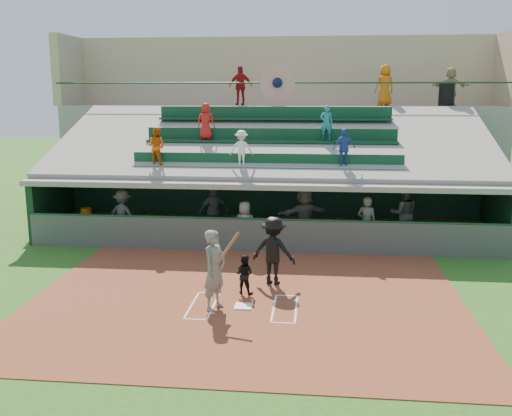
# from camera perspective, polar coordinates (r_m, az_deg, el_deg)

# --- Properties ---
(ground) EXTENTS (100.00, 100.00, 0.00)m
(ground) POSITION_cam_1_polar(r_m,az_deg,el_deg) (14.30, -1.26, -9.93)
(ground) COLOR #265818
(ground) RESTS_ON ground
(dirt_slab) EXTENTS (11.00, 9.00, 0.02)m
(dirt_slab) POSITION_cam_1_polar(r_m,az_deg,el_deg) (14.76, -1.02, -9.18)
(dirt_slab) COLOR brown
(dirt_slab) RESTS_ON ground
(home_plate) EXTENTS (0.43, 0.43, 0.03)m
(home_plate) POSITION_cam_1_polar(r_m,az_deg,el_deg) (14.29, -1.26, -9.80)
(home_plate) COLOR white
(home_plate) RESTS_ON dirt_slab
(batters_box_chalk) EXTENTS (2.65, 1.85, 0.01)m
(batters_box_chalk) POSITION_cam_1_polar(r_m,az_deg,el_deg) (14.29, -1.26, -9.84)
(batters_box_chalk) COLOR white
(batters_box_chalk) RESTS_ON dirt_slab
(dugout_floor) EXTENTS (16.00, 3.50, 0.04)m
(dugout_floor) POSITION_cam_1_polar(r_m,az_deg,el_deg) (20.69, 1.07, -3.03)
(dugout_floor) COLOR gray
(dugout_floor) RESTS_ON ground
(concourse_slab) EXTENTS (20.00, 3.00, 4.60)m
(concourse_slab) POSITION_cam_1_polar(r_m,az_deg,el_deg) (26.91, 2.32, 5.31)
(concourse_slab) COLOR gray
(concourse_slab) RESTS_ON ground
(grandstand) EXTENTS (20.40, 10.40, 7.80)m
(grandstand) POSITION_cam_1_polar(r_m,az_deg,el_deg) (23.95, 1.84, 4.44)
(grandstand) COLOR #4E534E
(grandstand) RESTS_ON ground
(batter_at_plate) EXTENTS (0.99, 0.85, 1.98)m
(batter_at_plate) POSITION_cam_1_polar(r_m,az_deg,el_deg) (13.88, -4.16, -6.18)
(batter_at_plate) COLOR #5E605B
(batter_at_plate) RESTS_ON dirt_slab
(catcher) EXTENTS (0.59, 0.51, 1.04)m
(catcher) POSITION_cam_1_polar(r_m,az_deg,el_deg) (15.04, -1.19, -6.64)
(catcher) COLOR black
(catcher) RESTS_ON dirt_slab
(home_umpire) EXTENTS (1.35, 0.97, 1.88)m
(home_umpire) POSITION_cam_1_polar(r_m,az_deg,el_deg) (15.67, 1.76, -4.28)
(home_umpire) COLOR black
(home_umpire) RESTS_ON dirt_slab
(dugout_bench) EXTENTS (16.03, 0.51, 0.48)m
(dugout_bench) POSITION_cam_1_polar(r_m,az_deg,el_deg) (21.89, 1.22, -1.51)
(dugout_bench) COLOR olive
(dugout_bench) RESTS_ON dugout_floor
(white_table) EXTENTS (0.96, 0.84, 0.70)m
(white_table) POSITION_cam_1_polar(r_m,az_deg,el_deg) (21.66, -16.71, -1.85)
(white_table) COLOR white
(white_table) RESTS_ON dugout_floor
(water_cooler) EXTENTS (0.38, 0.38, 0.38)m
(water_cooler) POSITION_cam_1_polar(r_m,az_deg,el_deg) (21.49, -16.64, -0.48)
(water_cooler) COLOR #D3650C
(water_cooler) RESTS_ON white_table
(dugout_player_a) EXTENTS (1.28, 0.92, 1.78)m
(dugout_player_a) POSITION_cam_1_polar(r_m,az_deg,el_deg) (20.84, -13.14, -0.65)
(dugout_player_a) COLOR #51544F
(dugout_player_a) RESTS_ON dugout_floor
(dugout_player_b) EXTENTS (1.19, 0.94, 1.89)m
(dugout_player_b) POSITION_cam_1_polar(r_m,az_deg,el_deg) (20.68, -4.25, -0.32)
(dugout_player_b) COLOR #545752
(dugout_player_b) RESTS_ON dugout_floor
(dugout_player_c) EXTENTS (0.87, 0.64, 1.62)m
(dugout_player_c) POSITION_cam_1_polar(r_m,az_deg,el_deg) (19.10, -1.13, -1.71)
(dugout_player_c) COLOR #5F625C
(dugout_player_c) RESTS_ON dugout_floor
(dugout_player_d) EXTENTS (1.91, 1.29, 1.97)m
(dugout_player_d) POSITION_cam_1_polar(r_m,az_deg,el_deg) (19.82, 4.83, -0.73)
(dugout_player_d) COLOR #585A55
(dugout_player_d) RESTS_ON dugout_floor
(dugout_player_e) EXTENTS (0.76, 0.63, 1.79)m
(dugout_player_e) POSITION_cam_1_polar(r_m,az_deg,el_deg) (19.39, 10.99, -1.45)
(dugout_player_e) COLOR #555853
(dugout_player_e) RESTS_ON dugout_floor
(dugout_player_f) EXTENTS (0.99, 0.78, 1.98)m
(dugout_player_f) POSITION_cam_1_polar(r_m,az_deg,el_deg) (20.69, 14.54, -0.53)
(dugout_player_f) COLOR #51544F
(dugout_player_f) RESTS_ON dugout_floor
(trash_bin) EXTENTS (0.64, 0.64, 0.96)m
(trash_bin) POSITION_cam_1_polar(r_m,az_deg,el_deg) (26.36, 18.50, 10.66)
(trash_bin) COLOR black
(trash_bin) RESTS_ON concourse_slab
(concourse_staff_a) EXTENTS (1.11, 0.74, 1.76)m
(concourse_staff_a) POSITION_cam_1_polar(r_m,az_deg,el_deg) (25.99, -1.54, 12.11)
(concourse_staff_a) COLOR #A31214
(concourse_staff_a) RESTS_ON concourse_slab
(concourse_staff_b) EXTENTS (1.02, 0.83, 1.80)m
(concourse_staff_b) POSITION_cam_1_polar(r_m,az_deg,el_deg) (26.41, 12.76, 11.88)
(concourse_staff_b) COLOR orange
(concourse_staff_b) RESTS_ON concourse_slab
(concourse_staff_c) EXTENTS (1.61, 0.76, 1.67)m
(concourse_staff_c) POSITION_cam_1_polar(r_m,az_deg,el_deg) (26.67, 18.86, 11.41)
(concourse_staff_c) COLOR tan
(concourse_staff_c) RESTS_ON concourse_slab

